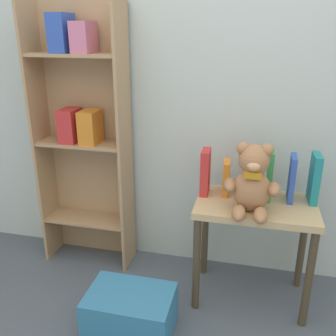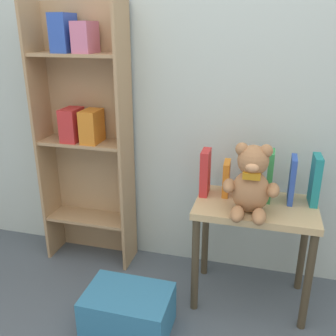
# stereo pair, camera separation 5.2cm
# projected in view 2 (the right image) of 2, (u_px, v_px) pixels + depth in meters

# --- Properties ---
(wall_back) EXTENTS (4.80, 0.06, 2.50)m
(wall_back) POSITION_uv_depth(u_px,v_px,m) (213.00, 64.00, 2.06)
(wall_back) COLOR silver
(wall_back) RESTS_ON ground_plane
(bookshelf_side) EXTENTS (0.55, 0.22, 1.58)m
(bookshelf_side) POSITION_uv_depth(u_px,v_px,m) (85.00, 127.00, 2.25)
(bookshelf_side) COLOR tan
(bookshelf_side) RESTS_ON ground_plane
(display_table) EXTENTS (0.62, 0.38, 0.59)m
(display_table) POSITION_uv_depth(u_px,v_px,m) (254.00, 222.00, 1.96)
(display_table) COLOR tan
(display_table) RESTS_ON ground_plane
(teddy_bear) EXTENTS (0.27, 0.24, 0.35)m
(teddy_bear) POSITION_uv_depth(u_px,v_px,m) (251.00, 183.00, 1.78)
(teddy_bear) COLOR #A8754C
(teddy_bear) RESTS_ON display_table
(book_standing_red) EXTENTS (0.04, 0.12, 0.25)m
(book_standing_red) POSITION_uv_depth(u_px,v_px,m) (205.00, 172.00, 2.01)
(book_standing_red) COLOR red
(book_standing_red) RESTS_ON display_table
(book_standing_orange) EXTENTS (0.04, 0.12, 0.19)m
(book_standing_orange) POSITION_uv_depth(u_px,v_px,m) (226.00, 178.00, 2.01)
(book_standing_orange) COLOR orange
(book_standing_orange) RESTS_ON display_table
(book_standing_pink) EXTENTS (0.05, 0.15, 0.18)m
(book_standing_pink) POSITION_uv_depth(u_px,v_px,m) (247.00, 180.00, 1.99)
(book_standing_pink) COLOR #D17093
(book_standing_pink) RESTS_ON display_table
(book_standing_green) EXTENTS (0.03, 0.12, 0.27)m
(book_standing_green) POSITION_uv_depth(u_px,v_px,m) (270.00, 176.00, 1.93)
(book_standing_green) COLOR #33934C
(book_standing_green) RESTS_ON display_table
(book_standing_blue) EXTENTS (0.03, 0.13, 0.24)m
(book_standing_blue) POSITION_uv_depth(u_px,v_px,m) (292.00, 180.00, 1.92)
(book_standing_blue) COLOR #2D51B7
(book_standing_blue) RESTS_ON display_table
(book_standing_teal) EXTENTS (0.04, 0.13, 0.26)m
(book_standing_teal) POSITION_uv_depth(u_px,v_px,m) (315.00, 180.00, 1.89)
(book_standing_teal) COLOR teal
(book_standing_teal) RESTS_ON display_table
(storage_bin) EXTENTS (0.42, 0.29, 0.22)m
(storage_bin) POSITION_uv_depth(u_px,v_px,m) (128.00, 311.00, 1.87)
(storage_bin) COLOR teal
(storage_bin) RESTS_ON ground_plane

